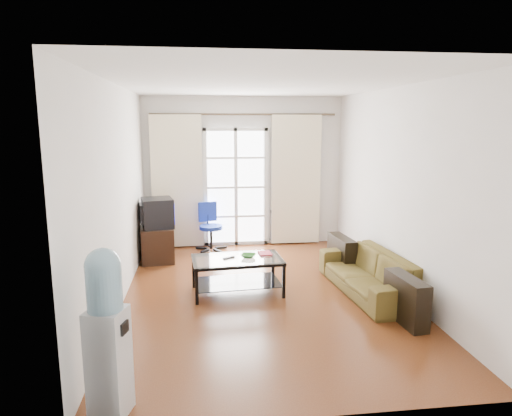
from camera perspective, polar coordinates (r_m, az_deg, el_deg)
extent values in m
plane|color=brown|center=(6.14, 0.91, -10.70)|extent=(5.20, 5.20, 0.00)
plane|color=white|center=(5.74, 0.99, 15.29)|extent=(5.20, 5.20, 0.00)
cube|color=white|center=(8.35, -1.55, 4.53)|extent=(3.60, 0.02, 2.70)
cube|color=white|center=(3.29, 7.30, -4.98)|extent=(3.60, 0.02, 2.70)
cube|color=white|center=(5.82, -16.89, 1.44)|extent=(0.02, 5.20, 2.70)
cube|color=white|center=(6.30, 17.40, 2.08)|extent=(0.02, 5.20, 2.70)
cube|color=white|center=(8.33, -2.54, 2.61)|extent=(1.01, 0.02, 2.04)
cube|color=white|center=(8.31, -2.53, 2.59)|extent=(1.16, 0.06, 2.15)
cylinder|color=#4C3F2D|center=(8.21, -1.52, 11.63)|extent=(3.30, 0.04, 0.04)
cube|color=#F5EBC5|center=(8.22, -9.83, 3.23)|extent=(0.90, 0.07, 2.35)
cube|color=#F5EBC5|center=(8.40, 5.02, 3.50)|extent=(0.90, 0.07, 2.35)
cube|color=gray|center=(8.54, 3.91, -2.30)|extent=(0.64, 0.12, 0.64)
imported|color=brown|center=(6.29, 13.94, -7.90)|extent=(1.98, 1.05, 0.54)
cube|color=silver|center=(6.04, -2.37, -6.36)|extent=(1.22, 0.75, 0.01)
cube|color=black|center=(6.14, -2.35, -9.25)|extent=(1.15, 0.69, 0.01)
cube|color=black|center=(5.77, -7.43, -9.72)|extent=(0.04, 0.04, 0.47)
cube|color=black|center=(5.94, 3.49, -9.06)|extent=(0.04, 0.04, 0.47)
cube|color=black|center=(6.35, -7.81, -7.83)|extent=(0.04, 0.04, 0.47)
cube|color=black|center=(6.50, 2.12, -7.30)|extent=(0.04, 0.04, 0.47)
imported|color=green|center=(6.06, -0.95, -6.00)|extent=(0.31, 0.31, 0.05)
imported|color=maroon|center=(6.21, 0.35, -5.73)|extent=(0.19, 0.24, 0.02)
cube|color=black|center=(6.04, -3.42, -6.20)|extent=(0.17, 0.13, 0.02)
cube|color=black|center=(7.72, -12.19, -4.28)|extent=(0.58, 0.81, 0.56)
cube|color=black|center=(7.55, -12.22, -0.59)|extent=(0.57, 0.60, 0.47)
cube|color=#0C19E5|center=(7.58, -10.41, -0.48)|extent=(0.10, 0.41, 0.35)
cube|color=black|center=(7.53, -13.78, -0.68)|extent=(0.21, 0.37, 0.31)
cylinder|color=black|center=(8.14, -5.63, -3.82)|extent=(0.05, 0.05, 0.43)
cylinder|color=navy|center=(8.09, -5.65, -2.42)|extent=(0.41, 0.41, 0.06)
cube|color=navy|center=(8.21, -6.07, -0.45)|extent=(0.33, 0.14, 0.35)
cube|color=silver|center=(3.84, -17.91, -17.89)|extent=(0.34, 0.34, 0.86)
cylinder|color=#79A5BC|center=(3.60, -18.46, -9.43)|extent=(0.26, 0.26, 0.34)
sphere|color=#79A5BC|center=(3.55, -18.62, -6.82)|extent=(0.26, 0.26, 0.26)
cube|color=black|center=(3.66, -16.23, -14.18)|extent=(0.07, 0.11, 0.09)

